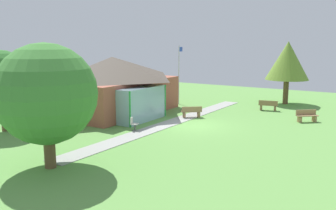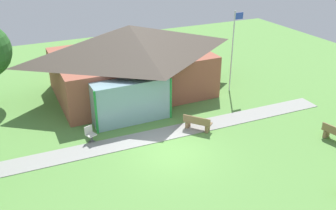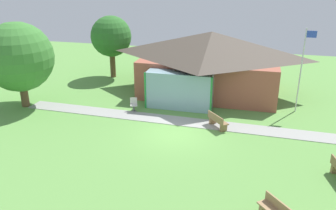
% 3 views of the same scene
% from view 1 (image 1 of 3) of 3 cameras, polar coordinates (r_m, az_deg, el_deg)
% --- Properties ---
extents(ground_plane, '(44.00, 44.00, 0.00)m').
position_cam_1_polar(ground_plane, '(23.63, 4.21, -3.31)').
color(ground_plane, '#609947').
extents(pavilion, '(10.38, 8.31, 4.37)m').
position_cam_1_polar(pavilion, '(28.08, -8.78, 3.43)').
color(pavilion, '#A35642').
rests_on(pavilion, ground_plane).
extents(footpath, '(20.29, 1.82, 0.03)m').
position_cam_1_polar(footpath, '(24.43, 0.72, -2.81)').
color(footpath, '#999993').
rests_on(footpath, ground_plane).
extents(flagpole, '(0.64, 0.08, 5.23)m').
position_cam_1_polar(flagpole, '(31.41, 1.80, 5.38)').
color(flagpole, silver).
rests_on(flagpole, ground_plane).
extents(bench_rear_near_path, '(1.31, 1.43, 0.84)m').
position_cam_1_polar(bench_rear_near_path, '(26.01, 3.83, -1.17)').
color(bench_rear_near_path, olive).
rests_on(bench_rear_near_path, ground_plane).
extents(bench_front_right, '(1.31, 1.42, 0.84)m').
position_cam_1_polar(bench_front_right, '(26.38, 21.54, -1.70)').
color(bench_front_right, '#9E7A51').
rests_on(bench_front_right, ground_plane).
extents(bench_lawn_far_right, '(0.76, 1.56, 0.84)m').
position_cam_1_polar(bench_lawn_far_right, '(29.78, 15.89, -0.10)').
color(bench_lawn_far_right, olive).
rests_on(bench_lawn_far_right, ground_plane).
extents(patio_chair_west, '(0.57, 0.57, 0.86)m').
position_cam_1_polar(patio_chair_west, '(22.17, -5.56, -3.12)').
color(patio_chair_west, beige).
rests_on(patio_chair_west, ground_plane).
extents(tree_behind_pavilion_left, '(3.28, 3.28, 5.04)m').
position_cam_1_polar(tree_behind_pavilion_left, '(23.88, -25.35, 4.09)').
color(tree_behind_pavilion_left, brown).
rests_on(tree_behind_pavilion_left, ground_plane).
extents(tree_west_hedge, '(4.37, 4.37, 5.47)m').
position_cam_1_polar(tree_west_hedge, '(15.92, -19.10, 1.66)').
color(tree_west_hedge, brown).
rests_on(tree_west_hedge, ground_plane).
extents(tree_far_east, '(3.76, 3.76, 5.59)m').
position_cam_1_polar(tree_far_east, '(33.12, 18.78, 6.78)').
color(tree_far_east, brown).
rests_on(tree_far_east, ground_plane).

